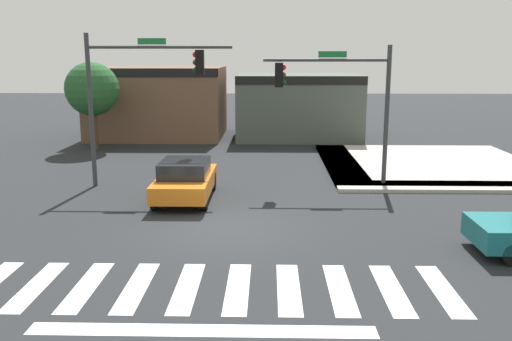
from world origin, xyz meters
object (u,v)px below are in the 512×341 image
object	(u,v)px
car_orange	(185,179)
roadside_tree	(92,89)
traffic_signal_northwest	(138,83)
traffic_signal_northeast	(339,92)

from	to	relation	value
car_orange	roadside_tree	bearing A→B (deg)	-147.88
car_orange	roadside_tree	distance (m)	12.90
roadside_tree	traffic_signal_northwest	bearing A→B (deg)	-61.73
car_orange	roadside_tree	xyz separation A→B (m)	(-6.72, 10.70, 2.61)
traffic_signal_northeast	car_orange	world-z (taller)	traffic_signal_northeast
traffic_signal_northwest	roadside_tree	size ratio (longest dim) A/B	1.25
car_orange	traffic_signal_northwest	bearing A→B (deg)	-134.73
traffic_signal_northeast	car_orange	distance (m)	6.97
traffic_signal_northeast	traffic_signal_northwest	bearing A→B (deg)	1.57
traffic_signal_northwest	roadside_tree	distance (m)	9.87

